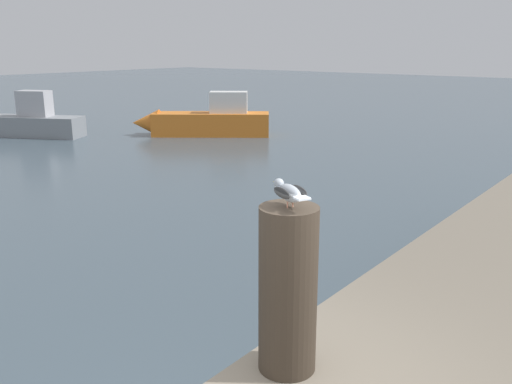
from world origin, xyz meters
name	(u,v)px	position (x,y,z in m)	size (l,w,h in m)	color
mooring_post	(288,290)	(0.58, -0.30, 1.86)	(0.36, 0.36, 1.07)	#382D23
seagull	(289,192)	(0.59, -0.29, 2.49)	(0.22, 0.37, 0.14)	tan
boat_grey	(19,123)	(8.76, 17.65, 0.51)	(3.14, 4.82, 1.76)	gray
boat_orange	(202,121)	(13.09, 12.34, 0.54)	(3.97, 4.76, 1.68)	orange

